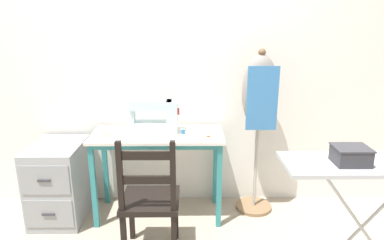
# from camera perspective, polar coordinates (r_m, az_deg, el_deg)

# --- Properties ---
(ground_plane) EXTENTS (14.00, 14.00, 0.00)m
(ground_plane) POSITION_cam_1_polar(r_m,az_deg,el_deg) (2.95, -5.81, -17.58)
(ground_plane) COLOR tan
(wall_back) EXTENTS (10.00, 0.05, 2.55)m
(wall_back) POSITION_cam_1_polar(r_m,az_deg,el_deg) (3.01, -5.57, 9.21)
(wall_back) COLOR silver
(wall_back) RESTS_ON ground_plane
(sewing_table) EXTENTS (1.08, 0.47, 0.75)m
(sewing_table) POSITION_cam_1_polar(r_m,az_deg,el_deg) (2.86, -5.77, -4.33)
(sewing_table) COLOR silver
(sewing_table) RESTS_ON ground_plane
(sewing_machine) EXTENTS (0.41, 0.18, 0.29)m
(sewing_machine) POSITION_cam_1_polar(r_m,az_deg,el_deg) (2.85, -5.94, 0.48)
(sewing_machine) COLOR silver
(sewing_machine) RESTS_ON sewing_table
(fabric_bowl) EXTENTS (0.12, 0.12, 0.05)m
(fabric_bowl) POSITION_cam_1_polar(r_m,az_deg,el_deg) (2.82, -14.74, -2.17)
(fabric_bowl) COLOR silver
(fabric_bowl) RESTS_ON sewing_table
(scissors) EXTENTS (0.13, 0.09, 0.01)m
(scissors) POSITION_cam_1_polar(r_m,az_deg,el_deg) (2.75, 3.30, -2.66)
(scissors) COLOR silver
(scissors) RESTS_ON sewing_table
(thread_spool_near_machine) EXTENTS (0.04, 0.04, 0.04)m
(thread_spool_near_machine) POSITION_cam_1_polar(r_m,az_deg,el_deg) (2.79, -1.52, -1.95)
(thread_spool_near_machine) COLOR #2875C1
(thread_spool_near_machine) RESTS_ON sewing_table
(wooden_chair) EXTENTS (0.40, 0.38, 0.92)m
(wooden_chair) POSITION_cam_1_polar(r_m,az_deg,el_deg) (2.46, -7.01, -13.26)
(wooden_chair) COLOR black
(wooden_chair) RESTS_ON ground_plane
(filing_cabinet) EXTENTS (0.41, 0.57, 0.66)m
(filing_cabinet) POSITION_cam_1_polar(r_m,az_deg,el_deg) (3.15, -21.19, -9.50)
(filing_cabinet) COLOR #93999E
(filing_cabinet) RESTS_ON ground_plane
(dress_form) EXTENTS (0.32, 0.32, 1.43)m
(dress_form) POSITION_cam_1_polar(r_m,az_deg,el_deg) (2.89, 11.15, 2.96)
(dress_form) COLOR #846647
(dress_form) RESTS_ON ground_plane
(ironing_board) EXTENTS (1.02, 0.35, 0.85)m
(ironing_board) POSITION_cam_1_polar(r_m,az_deg,el_deg) (2.27, 27.59, -7.37)
(ironing_board) COLOR #ADB2B7
(ironing_board) RESTS_ON ground_plane
(storage_box) EXTENTS (0.20, 0.17, 0.10)m
(storage_box) POSITION_cam_1_polar(r_m,az_deg,el_deg) (2.16, 24.95, -5.35)
(storage_box) COLOR #333338
(storage_box) RESTS_ON ironing_board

